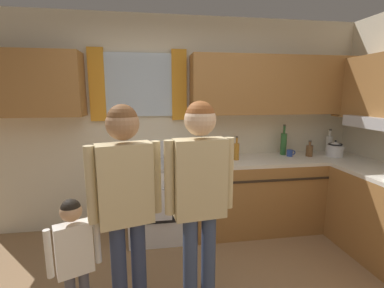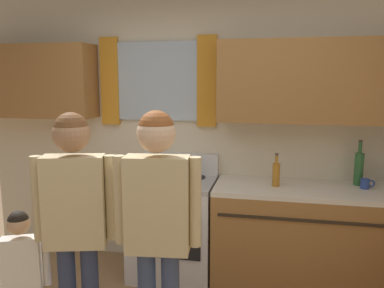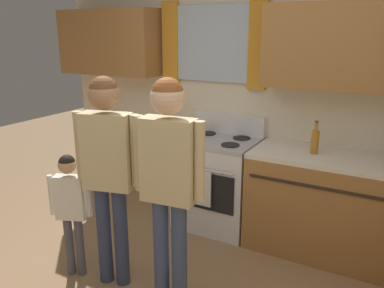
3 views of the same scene
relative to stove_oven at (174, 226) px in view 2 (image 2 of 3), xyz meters
name	(u,v)px [view 2 (image 2 of 3)]	position (x,y,z in m)	size (l,w,h in m)	color
back_wall_unit	(213,113)	(0.32, 0.27, 1.03)	(4.60, 0.42, 2.60)	beige
stove_oven	(174,226)	(0.00, 0.00, 0.00)	(0.74, 0.67, 1.10)	silver
bottle_oil_amber	(276,174)	(0.91, -0.02, 0.54)	(0.06, 0.06, 0.29)	#B27223
bottle_wine_green	(359,168)	(1.60, 0.17, 0.58)	(0.08, 0.08, 0.39)	#2D6633
mug_cobalt_blue	(366,184)	(1.64, 0.06, 0.48)	(0.11, 0.07, 0.08)	#2D479E
adult_holding_child	(75,211)	(-0.28, -1.26, 0.55)	(0.49, 0.24, 1.62)	#2D3856
adult_in_plaid	(157,215)	(0.23, -1.25, 0.56)	(0.50, 0.22, 1.63)	#38476B
small_child	(22,270)	(-0.62, -1.34, 0.17)	(0.32, 0.18, 1.02)	#4C4C56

